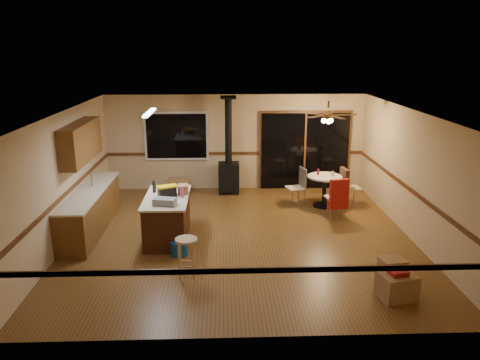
{
  "coord_description": "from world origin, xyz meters",
  "views": [
    {
      "loc": [
        -0.35,
        -9.04,
        3.83
      ],
      "look_at": [
        0.0,
        0.3,
        1.15
      ],
      "focal_mm": 35.0,
      "sensor_mm": 36.0,
      "label": 1
    }
  ],
  "objects_px": {
    "kitchen_island": "(167,217)",
    "dining_table": "(324,186)",
    "toolbox_grey": "(165,202)",
    "chair_left": "(299,182)",
    "box_corner_a": "(397,286)",
    "bar_stool": "(187,257)",
    "blue_bucket": "(179,248)",
    "wood_stove": "(229,167)",
    "box_corner_b": "(392,268)",
    "chair_near": "(338,194)",
    "box_under_window": "(178,187)",
    "toolbox_black": "(167,192)",
    "chair_right": "(345,182)"
  },
  "relations": [
    {
      "from": "toolbox_grey",
      "to": "chair_left",
      "type": "xyz_separation_m",
      "value": [
        3.01,
        2.51,
        -0.38
      ]
    },
    {
      "from": "bar_stool",
      "to": "dining_table",
      "type": "bearing_deg",
      "value": 48.63
    },
    {
      "from": "toolbox_grey",
      "to": "chair_left",
      "type": "relative_size",
      "value": 0.83
    },
    {
      "from": "kitchen_island",
      "to": "dining_table",
      "type": "relative_size",
      "value": 1.99
    },
    {
      "from": "toolbox_black",
      "to": "bar_stool",
      "type": "height_order",
      "value": "toolbox_black"
    },
    {
      "from": "chair_near",
      "to": "box_corner_a",
      "type": "distance_m",
      "value": 3.56
    },
    {
      "from": "bar_stool",
      "to": "blue_bucket",
      "type": "height_order",
      "value": "bar_stool"
    },
    {
      "from": "kitchen_island",
      "to": "wood_stove",
      "type": "bearing_deg",
      "value": 66.91
    },
    {
      "from": "box_under_window",
      "to": "box_corner_b",
      "type": "distance_m",
      "value": 6.31
    },
    {
      "from": "kitchen_island",
      "to": "box_corner_b",
      "type": "xyz_separation_m",
      "value": [
        4.04,
        -1.84,
        -0.29
      ]
    },
    {
      "from": "toolbox_grey",
      "to": "blue_bucket",
      "type": "relative_size",
      "value": 1.32
    },
    {
      "from": "toolbox_grey",
      "to": "toolbox_black",
      "type": "height_order",
      "value": "toolbox_black"
    },
    {
      "from": "toolbox_black",
      "to": "box_under_window",
      "type": "relative_size",
      "value": 0.65
    },
    {
      "from": "toolbox_grey",
      "to": "box_corner_a",
      "type": "bearing_deg",
      "value": -27.94
    },
    {
      "from": "chair_near",
      "to": "dining_table",
      "type": "bearing_deg",
      "value": 98.61
    },
    {
      "from": "wood_stove",
      "to": "toolbox_grey",
      "type": "xyz_separation_m",
      "value": [
        -1.27,
        -3.56,
        0.24
      ]
    },
    {
      "from": "chair_right",
      "to": "bar_stool",
      "type": "bearing_deg",
      "value": -135.49
    },
    {
      "from": "kitchen_island",
      "to": "dining_table",
      "type": "bearing_deg",
      "value": 27.28
    },
    {
      "from": "kitchen_island",
      "to": "box_corner_b",
      "type": "distance_m",
      "value": 4.45
    },
    {
      "from": "wood_stove",
      "to": "box_corner_b",
      "type": "height_order",
      "value": "wood_stove"
    },
    {
      "from": "blue_bucket",
      "to": "chair_right",
      "type": "relative_size",
      "value": 0.46
    },
    {
      "from": "blue_bucket",
      "to": "toolbox_black",
      "type": "bearing_deg",
      "value": 108.75
    },
    {
      "from": "chair_right",
      "to": "box_under_window",
      "type": "bearing_deg",
      "value": 165.94
    },
    {
      "from": "bar_stool",
      "to": "chair_right",
      "type": "relative_size",
      "value": 0.99
    },
    {
      "from": "chair_near",
      "to": "box_under_window",
      "type": "bearing_deg",
      "value": 152.77
    },
    {
      "from": "box_corner_a",
      "to": "box_corner_b",
      "type": "relative_size",
      "value": 1.32
    },
    {
      "from": "blue_bucket",
      "to": "box_under_window",
      "type": "distance_m",
      "value": 3.8
    },
    {
      "from": "wood_stove",
      "to": "dining_table",
      "type": "height_order",
      "value": "wood_stove"
    },
    {
      "from": "toolbox_black",
      "to": "box_corner_b",
      "type": "distance_m",
      "value": 4.51
    },
    {
      "from": "toolbox_black",
      "to": "box_under_window",
      "type": "xyz_separation_m",
      "value": [
        -0.06,
        2.94,
        -0.78
      ]
    },
    {
      "from": "blue_bucket",
      "to": "dining_table",
      "type": "xyz_separation_m",
      "value": [
        3.33,
        2.7,
        0.39
      ]
    },
    {
      "from": "blue_bucket",
      "to": "chair_right",
      "type": "xyz_separation_m",
      "value": [
        3.85,
        2.73,
        0.46
      ]
    },
    {
      "from": "box_corner_a",
      "to": "wood_stove",
      "type": "bearing_deg",
      "value": 114.59
    },
    {
      "from": "toolbox_black",
      "to": "box_corner_a",
      "type": "bearing_deg",
      "value": -33.71
    },
    {
      "from": "dining_table",
      "to": "box_corner_a",
      "type": "distance_m",
      "value": 4.43
    },
    {
      "from": "box_corner_b",
      "to": "wood_stove",
      "type": "bearing_deg",
      "value": 119.27
    },
    {
      "from": "toolbox_black",
      "to": "box_under_window",
      "type": "bearing_deg",
      "value": 91.25
    },
    {
      "from": "box_corner_a",
      "to": "blue_bucket",
      "type": "bearing_deg",
      "value": 154.24
    },
    {
      "from": "bar_stool",
      "to": "chair_left",
      "type": "relative_size",
      "value": 1.34
    },
    {
      "from": "toolbox_grey",
      "to": "dining_table",
      "type": "bearing_deg",
      "value": 33.43
    },
    {
      "from": "kitchen_island",
      "to": "toolbox_grey",
      "type": "xyz_separation_m",
      "value": [
        0.03,
        -0.51,
        0.51
      ]
    },
    {
      "from": "toolbox_grey",
      "to": "box_corner_b",
      "type": "distance_m",
      "value": 4.3
    },
    {
      "from": "toolbox_grey",
      "to": "bar_stool",
      "type": "height_order",
      "value": "toolbox_grey"
    },
    {
      "from": "chair_near",
      "to": "chair_right",
      "type": "distance_m",
      "value": 0.99
    },
    {
      "from": "dining_table",
      "to": "chair_right",
      "type": "xyz_separation_m",
      "value": [
        0.52,
        0.03,
        0.07
      ]
    },
    {
      "from": "box_corner_b",
      "to": "chair_near",
      "type": "bearing_deg",
      "value": 95.46
    },
    {
      "from": "wood_stove",
      "to": "chair_left",
      "type": "relative_size",
      "value": 4.89
    },
    {
      "from": "blue_bucket",
      "to": "chair_near",
      "type": "relative_size",
      "value": 0.46
    },
    {
      "from": "toolbox_black",
      "to": "dining_table",
      "type": "height_order",
      "value": "toolbox_black"
    },
    {
      "from": "toolbox_grey",
      "to": "blue_bucket",
      "type": "distance_m",
      "value": 0.93
    }
  ]
}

